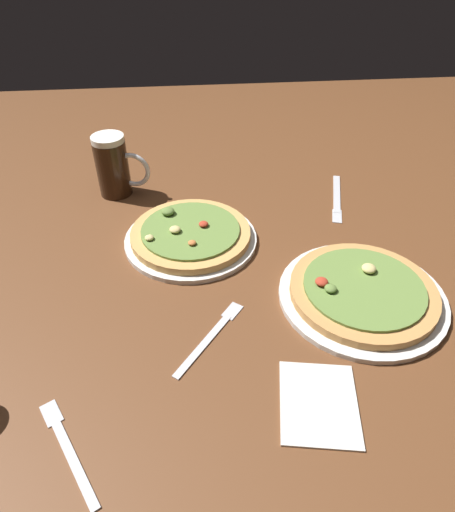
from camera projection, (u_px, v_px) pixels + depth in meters
name	position (u px, v px, depth m)	size (l,w,h in m)	color
ground_plane	(228.00, 268.00, 1.01)	(2.40, 2.40, 0.03)	brown
pizza_plate_near	(362.00, 293.00, 0.91)	(0.33, 0.33, 0.05)	silver
pizza_plate_far	(191.00, 235.00, 1.06)	(0.31, 0.31, 0.05)	silver
beer_mug_dark	(114.00, 166.00, 1.19)	(0.14, 0.09, 0.16)	black
napkin_folded	(319.00, 402.00, 0.72)	(0.12, 0.15, 0.01)	silver
fork_left	(211.00, 336.00, 0.84)	(0.14, 0.18, 0.01)	silver
knife_right	(337.00, 198.00, 1.21)	(0.09, 0.24, 0.01)	silver
fork_spare	(67.00, 448.00, 0.67)	(0.12, 0.18, 0.01)	silver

